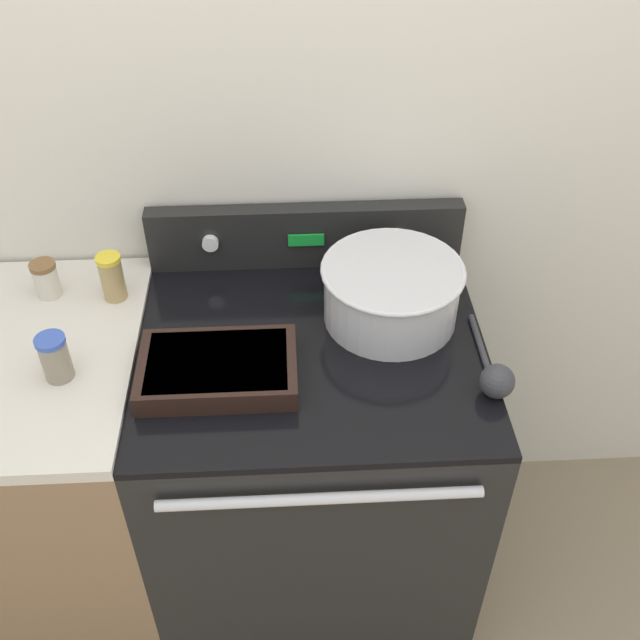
{
  "coord_description": "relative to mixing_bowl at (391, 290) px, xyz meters",
  "views": [
    {
      "loc": [
        -0.05,
        -0.91,
        2.07
      ],
      "look_at": [
        0.02,
        0.36,
        0.97
      ],
      "focal_mm": 42.0,
      "sensor_mm": 36.0,
      "label": 1
    }
  ],
  "objects": [
    {
      "name": "kitchen_wall",
      "position": [
        -0.19,
        0.29,
        0.25
      ],
      "size": [
        8.0,
        0.05,
        2.5
      ],
      "color": "silver",
      "rests_on": "ground_plane"
    },
    {
      "name": "stove_range",
      "position": [
        -0.19,
        -0.09,
        -0.54
      ],
      "size": [
        0.79,
        0.72,
        0.91
      ],
      "color": "black",
      "rests_on": "ground_plane"
    },
    {
      "name": "control_panel",
      "position": [
        -0.19,
        0.23,
        0.0
      ],
      "size": [
        0.79,
        0.07,
        0.17
      ],
      "color": "black",
      "rests_on": "stove_range"
    },
    {
      "name": "side_counter",
      "position": [
        -0.86,
        -0.09,
        -0.53
      ],
      "size": [
        0.55,
        0.69,
        0.93
      ],
      "color": "#896B4C",
      "rests_on": "ground_plane"
    },
    {
      "name": "mixing_bowl",
      "position": [
        0.0,
        0.0,
        0.0
      ],
      "size": [
        0.33,
        0.33,
        0.15
      ],
      "color": "silver",
      "rests_on": "stove_range"
    },
    {
      "name": "casserole_dish",
      "position": [
        -0.39,
        -0.18,
        -0.05
      ],
      "size": [
        0.34,
        0.22,
        0.05
      ],
      "color": "black",
      "rests_on": "stove_range"
    },
    {
      "name": "ladle",
      "position": [
        0.19,
        -0.25,
        -0.05
      ],
      "size": [
        0.07,
        0.28,
        0.07
      ],
      "color": "#333338",
      "rests_on": "stove_range"
    },
    {
      "name": "spice_jar_yellow_cap",
      "position": [
        -0.66,
        0.1,
        -0.01
      ],
      "size": [
        0.06,
        0.06,
        0.12
      ],
      "color": "tan",
      "rests_on": "side_counter"
    },
    {
      "name": "spice_jar_blue_cap",
      "position": [
        -0.73,
        -0.17,
        -0.02
      ],
      "size": [
        0.06,
        0.06,
        0.11
      ],
      "color": "gray",
      "rests_on": "side_counter"
    },
    {
      "name": "spice_jar_brown_cap",
      "position": [
        -0.82,
        0.12,
        -0.02
      ],
      "size": [
        0.06,
        0.06,
        0.09
      ],
      "color": "beige",
      "rests_on": "side_counter"
    }
  ]
}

